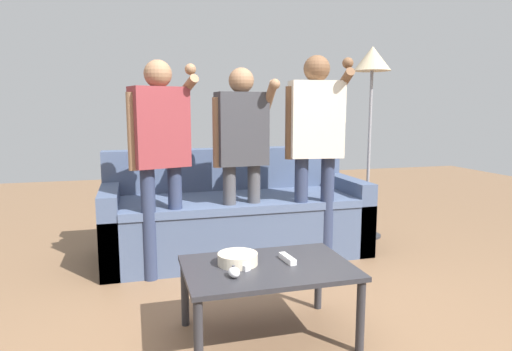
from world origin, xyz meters
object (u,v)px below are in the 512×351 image
Objects in this scene: couch at (235,217)px; player_left at (160,143)px; floor_lamp at (372,73)px; game_remote_wand_near at (287,259)px; coffee_table at (268,275)px; player_center at (242,144)px; game_remote_wand_far at (237,265)px; player_right at (316,135)px; snack_bowl at (238,259)px; game_remote_nunchuk at (234,272)px.

player_left is (-0.63, -0.43, 0.67)m from couch.
game_remote_wand_near is at bearing -131.16° from floor_lamp.
couch reaches higher than coffee_table.
player_center reaches higher than game_remote_wand_far.
player_right is 1.31m from game_remote_wand_near.
snack_bowl reaches higher than game_remote_wand_far.
snack_bowl is at bearing 72.32° from game_remote_wand_far.
coffee_table is 0.58× the size of player_center.
game_remote_wand_far is (-0.28, -0.02, -0.00)m from game_remote_wand_near.
floor_lamp is at bearing 15.49° from player_left.
player_center is at bearing -93.50° from couch.
couch is 1.42× the size of player_center.
game_remote_wand_near is (-0.02, -1.09, -0.54)m from player_center.
floor_lamp reaches higher than couch.
coffee_table is 0.57× the size of player_left.
snack_bowl is 2.49m from floor_lamp.
player_center is at bearing 89.12° from game_remote_wand_near.
game_remote_wand_near reaches higher than coffee_table.
player_center is (-0.02, -0.36, 0.65)m from couch.
player_right reaches higher than game_remote_wand_far.
game_remote_wand_far is (-0.30, -1.11, -0.54)m from player_center.
player_right reaches higher than game_remote_wand_near.
game_remote_nunchuk is at bearing -152.10° from coffee_table.
player_right reaches higher than couch.
snack_bowl is 1.33× the size of game_remote_wand_far.
player_right is at bearing -145.00° from floor_lamp.
player_left is at bearing 106.62° from game_remote_wand_far.
player_left is 1.02× the size of player_center.
player_right is at bearing 49.92° from game_remote_wand_far.
game_remote_nunchuk is (-0.06, -0.17, -0.01)m from snack_bowl.
floor_lamp is (1.69, 1.70, 1.11)m from game_remote_nunchuk.
player_left is (-0.26, 1.16, 0.55)m from game_remote_nunchuk.
player_left is at bearing -172.75° from player_center.
game_remote_wand_near is (0.33, 0.14, -0.01)m from game_remote_nunchuk.
snack_bowl is 0.12× the size of floor_lamp.
game_remote_wand_far is at bearing -105.11° from player_center.
game_remote_wand_far is at bearing 70.62° from game_remote_nunchuk.
game_remote_wand_near is at bearing 15.76° from coffee_table.
couch is 24.44× the size of game_remote_nunchuk.
game_remote_wand_far is at bearing -102.37° from couch.
couch is at bearing 83.79° from coffee_table.
player_left is (-1.95, -0.54, -0.57)m from floor_lamp.
player_left is 1.21m from game_remote_wand_far.
game_remote_nunchuk is 0.57× the size of game_remote_wand_near.
game_remote_nunchuk is at bearing -134.81° from floor_lamp.
game_remote_wand_far is at bearing -73.38° from player_left.
coffee_table is 0.54× the size of player_right.
coffee_table is 4.14× the size of snack_bowl.
game_remote_wand_far is (-0.16, 0.02, 0.06)m from coffee_table.
couch is at bearing 88.47° from game_remote_wand_near.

